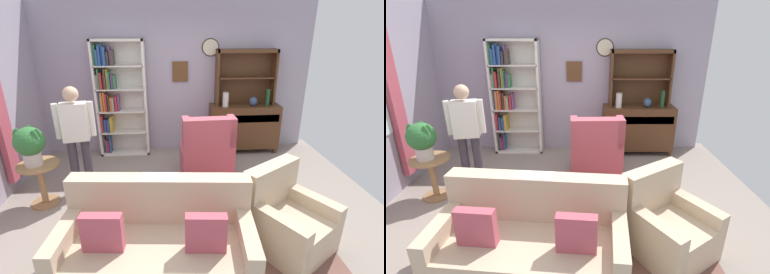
{
  "view_description": "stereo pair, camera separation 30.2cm",
  "coord_description": "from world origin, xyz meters",
  "views": [
    {
      "loc": [
        -0.19,
        -3.17,
        2.25
      ],
      "look_at": [
        0.1,
        0.2,
        0.95
      ],
      "focal_mm": 26.32,
      "sensor_mm": 36.0,
      "label": 1
    },
    {
      "loc": [
        0.11,
        -3.18,
        2.25
      ],
      "look_at": [
        0.1,
        0.2,
        0.95
      ],
      "focal_mm": 26.32,
      "sensor_mm": 36.0,
      "label": 2
    }
  ],
  "objects": [
    {
      "name": "armchair_floral",
      "position": [
        1.06,
        -0.73,
        0.29
      ],
      "size": [
        1.05,
        1.06,
        0.88
      ],
      "color": "#C6AD8E",
      "rests_on": "ground_plane"
    },
    {
      "name": "vase_round",
      "position": [
        1.37,
        1.79,
        1.01
      ],
      "size": [
        0.15,
        0.15,
        0.17
      ],
      "primitive_type": "ellipsoid",
      "color": "#33476B",
      "rests_on": "sideboard"
    },
    {
      "name": "sideboard_hutch",
      "position": [
        1.24,
        1.97,
        1.56
      ],
      "size": [
        1.1,
        0.26,
        1.0
      ],
      "color": "#4C2D19",
      "rests_on": "sideboard"
    },
    {
      "name": "plant_stand",
      "position": [
        -1.91,
        0.29,
        0.38
      ],
      "size": [
        0.52,
        0.52,
        0.61
      ],
      "color": "#997047",
      "rests_on": "ground_plane"
    },
    {
      "name": "couch_floral",
      "position": [
        -0.33,
        -1.0,
        0.31
      ],
      "size": [
        1.87,
        1.01,
        0.9
      ],
      "color": "#C6AD8E",
      "rests_on": "ground_plane"
    },
    {
      "name": "bottle_wine",
      "position": [
        1.63,
        1.77,
        1.08
      ],
      "size": [
        0.07,
        0.07,
        0.31
      ],
      "primitive_type": "cylinder",
      "color": "#194223",
      "rests_on": "sideboard"
    },
    {
      "name": "book_stack",
      "position": [
        -0.24,
        0.03,
        0.46
      ],
      "size": [
        0.22,
        0.16,
        0.08
      ],
      "color": "#284C8C",
      "rests_on": "coffee_table"
    },
    {
      "name": "wingback_chair",
      "position": [
        0.39,
        0.87,
        0.38
      ],
      "size": [
        0.81,
        0.83,
        1.05
      ],
      "color": "#B74C5B",
      "rests_on": "ground_plane"
    },
    {
      "name": "ground_plane",
      "position": [
        0.0,
        0.0,
        -0.01
      ],
      "size": [
        5.4,
        4.6,
        0.02
      ],
      "primitive_type": "cube",
      "color": "gray"
    },
    {
      "name": "potted_plant_large",
      "position": [
        -1.94,
        0.26,
        0.91
      ],
      "size": [
        0.37,
        0.37,
        0.51
      ],
      "color": "beige",
      "rests_on": "plant_stand"
    },
    {
      "name": "coffee_table",
      "position": [
        -0.31,
        -0.04,
        0.35
      ],
      "size": [
        0.8,
        0.5,
        0.42
      ],
      "color": "#4C2D19",
      "rests_on": "ground_plane"
    },
    {
      "name": "area_rug",
      "position": [
        0.2,
        -0.3,
        0.0
      ],
      "size": [
        2.72,
        2.04,
        0.01
      ],
      "primitive_type": "cube",
      "color": "brown",
      "rests_on": "ground_plane"
    },
    {
      "name": "sideboard",
      "position": [
        1.24,
        1.86,
        0.51
      ],
      "size": [
        1.3,
        0.45,
        0.92
      ],
      "color": "#4C2D19",
      "rests_on": "ground_plane"
    },
    {
      "name": "vase_tall",
      "position": [
        0.85,
        1.78,
        1.05
      ],
      "size": [
        0.11,
        0.11,
        0.26
      ],
      "primitive_type": "cylinder",
      "color": "beige",
      "rests_on": "sideboard"
    },
    {
      "name": "bookshelf",
      "position": [
        -1.12,
        1.94,
        1.09
      ],
      "size": [
        0.9,
        0.3,
        2.1
      ],
      "color": "silver",
      "rests_on": "ground_plane"
    },
    {
      "name": "person_reading",
      "position": [
        -1.46,
        0.57,
        0.91
      ],
      "size": [
        0.53,
        0.26,
        1.56
      ],
      "color": "#38333D",
      "rests_on": "ground_plane"
    },
    {
      "name": "wall_back",
      "position": [
        0.0,
        2.13,
        1.4
      ],
      "size": [
        5.0,
        0.09,
        2.8
      ],
      "color": "#A399AD",
      "rests_on": "ground_plane"
    }
  ]
}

